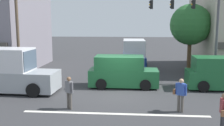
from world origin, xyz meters
TOP-DOWN VIEW (x-y plane):
  - ground_plane at (0.00, 0.00)m, footprint 120.00×120.00m
  - lane_marking_stripe at (0.00, -3.50)m, footprint 9.00×0.24m
  - street_tree at (5.52, 6.82)m, footprint 3.39×3.39m
  - utility_pole_near_left at (-7.68, 3.24)m, footprint 1.40×0.22m
  - traffic_light_mast at (5.31, 3.28)m, footprint 4.89×0.25m
  - van_parked_curbside at (0.11, 1.87)m, footprint 4.60×2.04m
  - van_waiting_far at (6.60, 1.80)m, footprint 4.63×2.09m
  - box_truck_approaching_near at (-6.86, 0.01)m, footprint 5.69×2.46m
  - box_truck_crossing_rightbound at (0.87, 8.73)m, footprint 2.38×5.66m
  - pedestrian_foreground_with_bag at (4.36, -5.48)m, footprint 0.32×0.67m
  - pedestrian_mid_crossing at (3.16, -2.95)m, footprint 0.63×0.53m
  - pedestrian_far_side at (-2.35, -2.97)m, footprint 0.48×0.39m

SIDE VIEW (x-z plane):
  - ground_plane at x=0.00m, z-range 0.00..0.00m
  - lane_marking_stripe at x=0.00m, z-range 0.00..0.01m
  - pedestrian_far_side at x=-2.35m, z-range 0.11..1.78m
  - pedestrian_foreground_with_bag at x=4.36m, z-range 0.12..1.79m
  - pedestrian_mid_crossing at x=3.16m, z-range 0.12..1.79m
  - van_parked_curbside at x=0.11m, z-range -0.05..2.06m
  - van_waiting_far at x=6.60m, z-range -0.05..2.06m
  - box_truck_approaching_near at x=-6.86m, z-range -0.12..2.63m
  - box_truck_crossing_rightbound at x=0.87m, z-range -0.12..2.63m
  - street_tree at x=5.52m, z-range 1.20..7.04m
  - traffic_light_mast at x=5.31m, z-range 1.20..7.40m
  - utility_pole_near_left at x=-7.68m, z-range 0.15..8.59m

